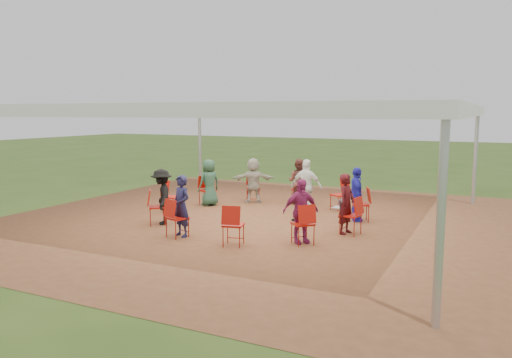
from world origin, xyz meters
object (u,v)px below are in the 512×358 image
at_px(chair_1, 361,205).
at_px(chair_9, 233,225).
at_px(chair_0, 351,216).
at_px(chair_3, 300,190).
at_px(person_seated_6, 181,206).
at_px(laptop, 340,205).
at_px(person_seated_7, 301,211).
at_px(chair_6, 171,197).
at_px(person_seated_4, 209,182).
at_px(chair_5, 207,191).
at_px(chair_2, 339,195).
at_px(cable_coil, 297,220).
at_px(person_seated_2, 298,182).
at_px(standing_person, 307,187).
at_px(person_seated_5, 162,197).
at_px(person_seated_1, 356,194).
at_px(person_seated_3, 253,180).
at_px(chair_10, 303,224).
at_px(chair_4, 253,188).
at_px(chair_7, 157,207).
at_px(chair_8, 177,218).
at_px(person_seated_0, 346,204).

xyz_separation_m(chair_1, chair_9, (-1.85, -3.57, 0.00)).
relative_size(chair_0, chair_3, 1.00).
height_order(person_seated_6, laptop, person_seated_6).
bearing_deg(person_seated_7, chair_1, 30.67).
bearing_deg(chair_6, person_seated_4, 159.14).
bearing_deg(chair_5, chair_6, 16.36).
xyz_separation_m(chair_2, cable_coil, (-0.58, -1.85, -0.43)).
bearing_deg(person_seated_2, person_seated_7, 114.55).
bearing_deg(chair_5, person_seated_7, 82.01).
height_order(chair_9, standing_person, standing_person).
bearing_deg(chair_0, chair_5, 81.82).
bearing_deg(chair_5, person_seated_5, 34.78).
bearing_deg(chair_2, person_seated_5, 82.01).
distance_m(chair_2, chair_5, 4.02).
bearing_deg(person_seated_7, person_seated_1, 32.73).
relative_size(person_seated_1, laptop, 4.04).
bearing_deg(standing_person, person_seated_1, 168.99).
height_order(chair_0, chair_6, same).
bearing_deg(chair_3, person_seated_3, 20.86).
height_order(person_seated_1, person_seated_2, same).
bearing_deg(laptop, person_seated_4, 81.54).
distance_m(chair_9, person_seated_2, 5.15).
relative_size(chair_1, person_seated_7, 0.63).
xyz_separation_m(chair_10, person_seated_5, (-3.92, 0.27, 0.27)).
height_order(chair_3, person_seated_1, person_seated_1).
distance_m(person_seated_3, cable_coil, 3.00).
height_order(chair_4, person_seated_2, person_seated_2).
relative_size(chair_0, chair_2, 1.00).
bearing_deg(chair_1, cable_coil, 92.31).
relative_size(chair_1, person_seated_5, 0.63).
bearing_deg(person_seated_6, person_seated_4, 130.91).
height_order(chair_1, person_seated_3, person_seated_3).
distance_m(chair_0, chair_6, 5.26).
bearing_deg(person_seated_7, cable_coil, 66.63).
bearing_deg(chair_7, standing_person, 96.52).
relative_size(chair_0, cable_coil, 2.85).
distance_m(person_seated_2, laptop, 3.72).
bearing_deg(person_seated_1, person_seated_2, 32.73).
relative_size(chair_10, person_seated_1, 0.63).
relative_size(chair_1, chair_4, 1.00).
bearing_deg(person_seated_3, cable_coil, 109.79).
xyz_separation_m(person_seated_7, standing_person, (-0.98, 3.02, 0.06)).
relative_size(chair_6, person_seated_1, 0.63).
bearing_deg(person_seated_5, person_seated_6, 16.36).
xyz_separation_m(chair_9, person_seated_2, (-0.50, 5.12, 0.27)).
relative_size(chair_8, person_seated_1, 0.63).
bearing_deg(chair_5, person_seated_0, 97.99).
bearing_deg(person_seated_4, chair_5, -90.00).
distance_m(chair_9, person_seated_3, 5.15).
distance_m(chair_1, standing_person, 1.67).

